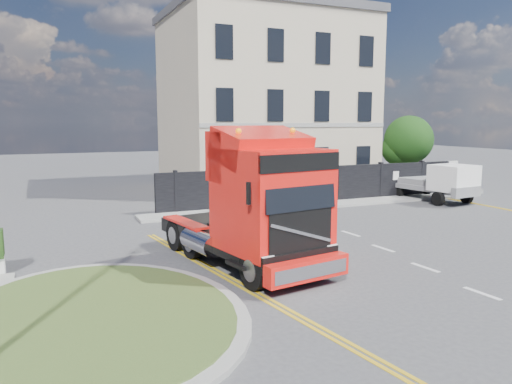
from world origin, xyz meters
name	(u,v)px	position (x,y,z in m)	size (l,w,h in m)	color
ground	(303,255)	(0.00, 0.00, 0.00)	(120.00, 120.00, 0.00)	#424244
traffic_island	(94,317)	(-7.00, -3.00, 0.08)	(6.80, 6.80, 0.17)	gray
hoarding_fence	(329,184)	(6.55, 9.00, 1.00)	(18.80, 0.25, 2.00)	black
georgian_building	(263,101)	(6.00, 16.50, 5.77)	(12.30, 10.30, 12.80)	#BEB197
tree	(406,142)	(14.38, 12.10, 3.05)	(3.20, 3.20, 4.80)	#382619
pavement_far	(328,204)	(6.00, 8.10, 0.06)	(20.00, 1.60, 0.12)	gray
truck	(259,209)	(-2.04, -0.91, 1.85)	(3.68, 7.22, 4.13)	black
flatbed_pickup	(445,182)	(12.24, 6.32, 1.14)	(2.68, 5.33, 2.12)	slate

